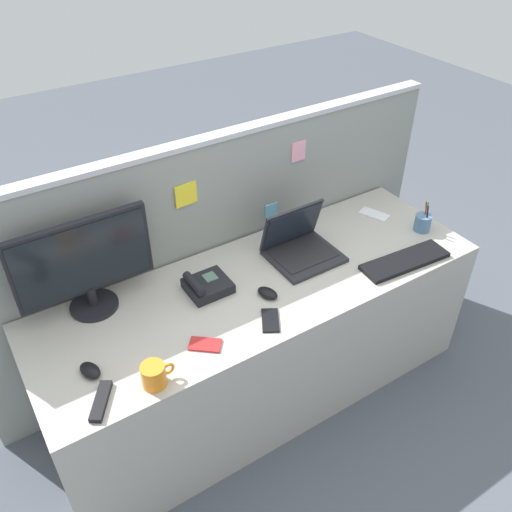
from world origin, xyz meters
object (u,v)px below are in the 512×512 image
desktop_monitor (84,263)px  keyboard_main (405,261)px  pen_cup (423,222)px  computer_mouse_right_hand (268,293)px  cell_phone_white_slab (374,214)px  laptop (299,244)px  coffee_mug (154,375)px  computer_mouse_left_hand (90,370)px  tv_remote (101,401)px  cell_phone_black_slab (270,320)px  desk_phone (206,285)px  cell_phone_red_case (205,345)px

desktop_monitor → keyboard_main: size_ratio=1.28×
pen_cup → computer_mouse_right_hand: bearing=-180.0°
cell_phone_white_slab → laptop: bearing=165.0°
laptop → coffee_mug: size_ratio=2.50×
computer_mouse_left_hand → tv_remote: 0.15m
computer_mouse_left_hand → pen_cup: 1.74m
keyboard_main → desktop_monitor: bearing=164.0°
cell_phone_white_slab → cell_phone_black_slab: same height
desk_phone → laptop: bearing=-0.1°
pen_cup → cell_phone_black_slab: size_ratio=1.19×
laptop → cell_phone_black_slab: size_ratio=2.35×
computer_mouse_left_hand → cell_phone_red_case: 0.44m
computer_mouse_right_hand → pen_cup: pen_cup is taller
computer_mouse_left_hand → tv_remote: bearing=-111.3°
computer_mouse_right_hand → computer_mouse_left_hand: size_ratio=1.00×
desk_phone → cell_phone_red_case: 0.33m
tv_remote → desk_phone: bearing=62.3°
keyboard_main → pen_cup: size_ratio=2.72×
computer_mouse_right_hand → cell_phone_red_case: 0.39m
cell_phone_black_slab → tv_remote: (-0.73, -0.02, 0.01)m
desk_phone → cell_phone_red_case: size_ratio=1.49×
desk_phone → keyboard_main: bearing=-20.4°
pen_cup → tv_remote: bearing=-174.8°
computer_mouse_left_hand → tv_remote: computer_mouse_left_hand is taller
desktop_monitor → cell_phone_red_case: size_ratio=4.53×
pen_cup → cell_phone_red_case: 1.32m
cell_phone_red_case → coffee_mug: size_ratio=0.97×
desktop_monitor → laptop: bearing=-10.3°
cell_phone_red_case → coffee_mug: coffee_mug is taller
keyboard_main → tv_remote: (-1.48, -0.01, -0.00)m
computer_mouse_left_hand → computer_mouse_right_hand: bearing=-15.6°
computer_mouse_right_hand → computer_mouse_left_hand: 0.79m
desktop_monitor → cell_phone_red_case: (0.29, -0.46, -0.23)m
laptop → tv_remote: (-1.10, -0.33, -0.04)m
computer_mouse_right_hand → tv_remote: 0.82m
cell_phone_black_slab → coffee_mug: size_ratio=1.07×
desktop_monitor → desk_phone: 0.52m
tv_remote → desktop_monitor: bearing=106.9°
cell_phone_white_slab → cell_phone_red_case: bearing=174.8°
keyboard_main → cell_phone_red_case: 1.04m
desk_phone → keyboard_main: (0.88, -0.33, -0.02)m
pen_cup → desk_phone: bearing=171.4°
cell_phone_black_slab → cell_phone_white_slab: bearing=52.8°
keyboard_main → cell_phone_white_slab: bearing=71.6°
coffee_mug → desktop_monitor: bearing=95.2°
tv_remote → computer_mouse_right_hand: bearing=44.4°
pen_cup → tv_remote: 1.76m
computer_mouse_right_hand → cell_phone_white_slab: bearing=-2.5°
keyboard_main → tv_remote: keyboard_main is taller
cell_phone_red_case → tv_remote: (-0.44, -0.05, 0.01)m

